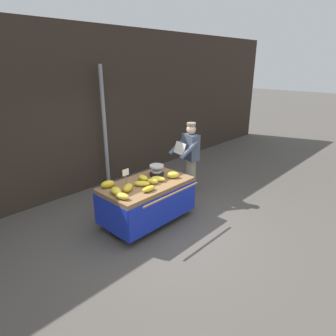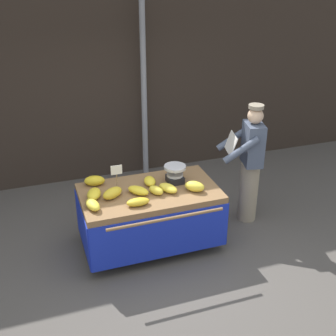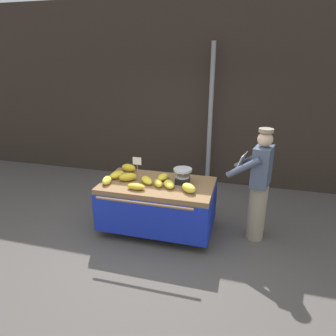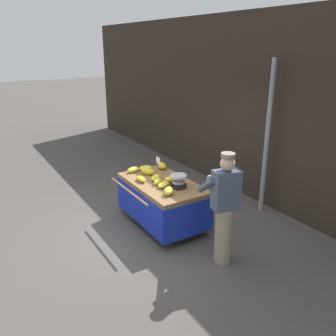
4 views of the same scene
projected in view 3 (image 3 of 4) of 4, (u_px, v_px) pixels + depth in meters
name	position (u px, v px, depth m)	size (l,w,h in m)	color
ground_plane	(151.00, 248.00, 4.34)	(60.00, 60.00, 0.00)	#514C47
back_wall	(191.00, 95.00, 6.27)	(16.00, 0.24, 3.76)	#332821
street_pole	(210.00, 119.00, 5.99)	(0.09, 0.09, 2.91)	gray
banana_cart	(158.00, 196.00, 4.62)	(1.73, 1.18, 0.81)	olive
weighing_scale	(183.00, 176.00, 4.50)	(0.28, 0.28, 0.24)	black
price_sign	(137.00, 163.00, 4.67)	(0.14, 0.01, 0.34)	#997A51
banana_bunch_0	(136.00, 187.00, 4.31)	(0.13, 0.27, 0.09)	gold
banana_bunch_1	(117.00, 175.00, 4.72)	(0.16, 0.27, 0.11)	yellow
banana_bunch_2	(158.00, 183.00, 4.41)	(0.11, 0.21, 0.10)	yellow
banana_bunch_3	(147.00, 180.00, 4.52)	(0.14, 0.29, 0.10)	yellow
banana_bunch_4	(128.00, 177.00, 4.61)	(0.15, 0.28, 0.12)	gold
banana_bunch_5	(163.00, 177.00, 4.65)	(0.14, 0.24, 0.09)	yellow
banana_bunch_6	(129.00, 168.00, 5.00)	(0.16, 0.26, 0.13)	gold
banana_bunch_7	(107.00, 180.00, 4.52)	(0.13, 0.27, 0.10)	yellow
banana_bunch_8	(189.00, 188.00, 4.22)	(0.15, 0.25, 0.13)	yellow
banana_bunch_9	(169.00, 184.00, 4.38)	(0.15, 0.27, 0.09)	yellow
vendor_person	(259.00, 185.00, 4.31)	(0.65, 0.61, 1.71)	gray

